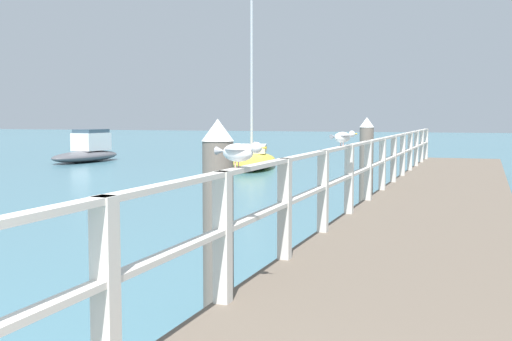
{
  "coord_description": "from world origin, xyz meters",
  "views": [
    {
      "loc": [
        0.74,
        -0.51,
        1.95
      ],
      "look_at": [
        -3.42,
        11.29,
        0.9
      ],
      "focal_mm": 45.76,
      "sensor_mm": 36.0,
      "label": 1
    }
  ],
  "objects_px": {
    "boat_2": "(88,151)",
    "dock_piling_near": "(218,224)",
    "boat_4": "(252,158)",
    "dock_piling_far": "(366,164)",
    "seagull_foreground": "(239,152)",
    "seagull_background": "(343,137)"
  },
  "relations": [
    {
      "from": "seagull_foreground",
      "to": "boat_2",
      "type": "distance_m",
      "value": 23.69
    },
    {
      "from": "seagull_background",
      "to": "seagull_foreground",
      "type": "bearing_deg",
      "value": -53.32
    },
    {
      "from": "dock_piling_far",
      "to": "boat_4",
      "type": "bearing_deg",
      "value": 120.97
    },
    {
      "from": "dock_piling_far",
      "to": "seagull_background",
      "type": "xyz_separation_m",
      "value": [
        0.39,
        -4.17,
        0.69
      ]
    },
    {
      "from": "boat_2",
      "to": "boat_4",
      "type": "height_order",
      "value": "boat_4"
    },
    {
      "from": "dock_piling_near",
      "to": "seagull_foreground",
      "type": "height_order",
      "value": "dock_piling_near"
    },
    {
      "from": "dock_piling_far",
      "to": "boat_2",
      "type": "height_order",
      "value": "dock_piling_far"
    },
    {
      "from": "seagull_background",
      "to": "boat_4",
      "type": "relative_size",
      "value": 0.07
    },
    {
      "from": "dock_piling_near",
      "to": "boat_2",
      "type": "relative_size",
      "value": 0.46
    },
    {
      "from": "dock_piling_far",
      "to": "boat_2",
      "type": "bearing_deg",
      "value": 142.27
    },
    {
      "from": "seagull_background",
      "to": "boat_4",
      "type": "height_order",
      "value": "boat_4"
    },
    {
      "from": "seagull_foreground",
      "to": "dock_piling_near",
      "type": "bearing_deg",
      "value": -130.43
    },
    {
      "from": "seagull_foreground",
      "to": "dock_piling_far",
      "type": "bearing_deg",
      "value": -166.31
    },
    {
      "from": "dock_piling_near",
      "to": "boat_4",
      "type": "distance_m",
      "value": 19.03
    },
    {
      "from": "dock_piling_near",
      "to": "dock_piling_far",
      "type": "height_order",
      "value": "same"
    },
    {
      "from": "dock_piling_near",
      "to": "boat_4",
      "type": "relative_size",
      "value": 0.31
    },
    {
      "from": "boat_2",
      "to": "dock_piling_far",
      "type": "bearing_deg",
      "value": -35.21
    },
    {
      "from": "boat_2",
      "to": "dock_piling_near",
      "type": "bearing_deg",
      "value": -50.7
    },
    {
      "from": "boat_2",
      "to": "boat_4",
      "type": "relative_size",
      "value": 0.67
    },
    {
      "from": "dock_piling_near",
      "to": "seagull_background",
      "type": "relative_size",
      "value": 4.7
    },
    {
      "from": "dock_piling_near",
      "to": "boat_2",
      "type": "xyz_separation_m",
      "value": [
        -13.79,
        18.45,
        -0.51
      ]
    },
    {
      "from": "dock_piling_near",
      "to": "boat_4",
      "type": "height_order",
      "value": "boat_4"
    }
  ]
}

